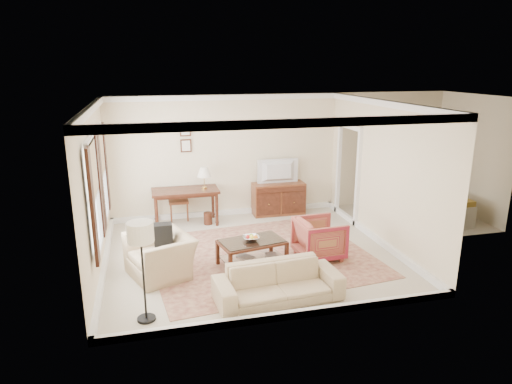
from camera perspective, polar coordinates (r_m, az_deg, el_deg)
name	(u,v)px	position (r m, az deg, el deg)	size (l,w,h in m)	color
room_shell	(249,127)	(8.34, -0.85, 8.14)	(5.51, 5.01, 2.91)	beige
annex_bedroom	(421,204)	(11.64, 19.89, -1.37)	(3.00, 2.70, 2.90)	beige
window_front	(94,196)	(7.66, -19.62, -0.48)	(0.12, 1.56, 1.80)	#CCB284
window_rear	(101,174)	(9.21, -18.75, 2.20)	(0.12, 1.56, 1.80)	#CCB284
doorway	(348,175)	(10.88, 11.39, 2.13)	(0.10, 1.12, 2.25)	white
rug	(260,256)	(8.87, 0.52, -7.98)	(4.07, 3.49, 0.01)	maroon
writing_desk	(185,194)	(10.50, -8.83, -0.28)	(1.50, 0.75, 0.82)	#532617
desk_chair	(178,198)	(10.88, -9.70, -0.78)	(0.45, 0.45, 1.05)	brown
desk_lamp	(204,178)	(10.46, -6.50, 1.77)	(0.32, 0.32, 0.50)	silver
framed_prints	(186,138)	(10.69, -8.79, 6.75)	(0.25, 0.04, 0.68)	#532617
sideboard	(278,199)	(11.20, 2.82, -0.82)	(1.27, 0.49, 0.78)	brown
tv	(279,164)	(10.96, 2.91, 3.52)	(0.96, 0.55, 0.13)	black
coffee_table	(252,246)	(8.33, -0.52, -6.78)	(1.28, 0.90, 0.49)	#532617
fruit_bowl	(251,237)	(8.28, -0.62, -5.70)	(0.42, 0.42, 0.10)	silver
book_a	(241,258)	(8.30, -1.85, -8.30)	(0.28, 0.04, 0.38)	brown
book_b	(265,256)	(8.43, 1.20, -7.95)	(0.28, 0.03, 0.38)	brown
striped_armchair	(319,237)	(8.73, 7.94, -5.56)	(0.83, 0.77, 0.85)	maroon
club_armchair	(160,249)	(8.11, -11.90, -6.97)	(1.11, 0.72, 0.97)	#CBAE89
backpack	(163,233)	(8.12, -11.54, -5.05)	(0.32, 0.22, 0.40)	black
sofa	(278,277)	(7.19, 2.80, -10.59)	(1.97, 0.57, 0.77)	#CBAE89
floor_lamp	(141,240)	(6.48, -14.21, -5.79)	(0.37, 0.37, 1.49)	black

